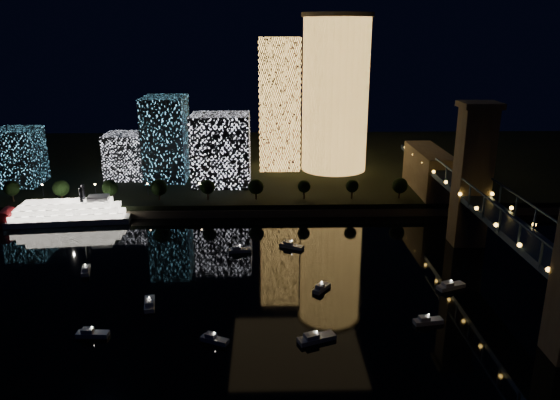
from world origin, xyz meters
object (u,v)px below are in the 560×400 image
(tower_cylindrical, at_px, (335,94))
(riverboat, at_px, (63,213))
(tower_rectangular, at_px, (279,104))
(truss_bridge, at_px, (532,252))

(tower_cylindrical, distance_m, riverboat, 135.87)
(tower_cylindrical, bearing_deg, tower_rectangular, 171.09)
(tower_cylindrical, xyz_separation_m, truss_bridge, (36.75, -134.92, -26.42))
(tower_rectangular, bearing_deg, tower_cylindrical, -8.91)
(tower_cylindrical, xyz_separation_m, tower_rectangular, (-27.16, 4.26, -5.68))
(tower_rectangular, bearing_deg, truss_bridge, -65.34)
(truss_bridge, height_order, riverboat, truss_bridge)
(tower_rectangular, distance_m, truss_bridge, 154.55)
(tower_cylindrical, distance_m, tower_rectangular, 28.07)
(tower_cylindrical, height_order, tower_rectangular, tower_cylindrical)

